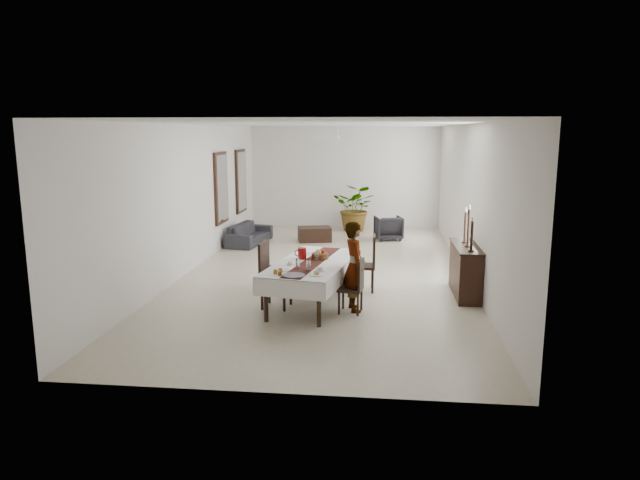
{
  "coord_description": "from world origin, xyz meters",
  "views": [
    {
      "loc": [
        1.19,
        -12.19,
        3.06
      ],
      "look_at": [
        0.06,
        -1.8,
        1.05
      ],
      "focal_mm": 32.0,
      "sensor_mm": 36.0,
      "label": 1
    }
  ],
  "objects_px": {
    "sideboard_body": "(465,271)",
    "sofa": "(249,234)",
    "dining_table_top": "(313,264)",
    "red_pitcher": "(302,253)",
    "woman": "(354,267)"
  },
  "relations": [
    {
      "from": "dining_table_top",
      "to": "woman",
      "type": "bearing_deg",
      "value": -12.15
    },
    {
      "from": "red_pitcher",
      "to": "woman",
      "type": "bearing_deg",
      "value": -27.2
    },
    {
      "from": "woman",
      "to": "sideboard_body",
      "type": "distance_m",
      "value": 2.36
    },
    {
      "from": "sideboard_body",
      "to": "sofa",
      "type": "xyz_separation_m",
      "value": [
        -5.19,
        4.48,
        -0.19
      ]
    },
    {
      "from": "sideboard_body",
      "to": "dining_table_top",
      "type": "bearing_deg",
      "value": -162.77
    },
    {
      "from": "sofa",
      "to": "dining_table_top",
      "type": "bearing_deg",
      "value": -147.94
    },
    {
      "from": "red_pitcher",
      "to": "sideboard_body",
      "type": "distance_m",
      "value": 3.1
    },
    {
      "from": "red_pitcher",
      "to": "sofa",
      "type": "bearing_deg",
      "value": 113.07
    },
    {
      "from": "red_pitcher",
      "to": "sofa",
      "type": "xyz_separation_m",
      "value": [
        -2.19,
        5.15,
        -0.6
      ]
    },
    {
      "from": "dining_table_top",
      "to": "sofa",
      "type": "relative_size",
      "value": 1.3
    },
    {
      "from": "dining_table_top",
      "to": "sideboard_body",
      "type": "xyz_separation_m",
      "value": [
        2.78,
        0.86,
        -0.28
      ]
    },
    {
      "from": "red_pitcher",
      "to": "dining_table_top",
      "type": "bearing_deg",
      "value": -40.99
    },
    {
      "from": "woman",
      "to": "sideboard_body",
      "type": "height_order",
      "value": "woman"
    },
    {
      "from": "sideboard_body",
      "to": "sofa",
      "type": "relative_size",
      "value": 0.82
    },
    {
      "from": "woman",
      "to": "sofa",
      "type": "height_order",
      "value": "woman"
    }
  ]
}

